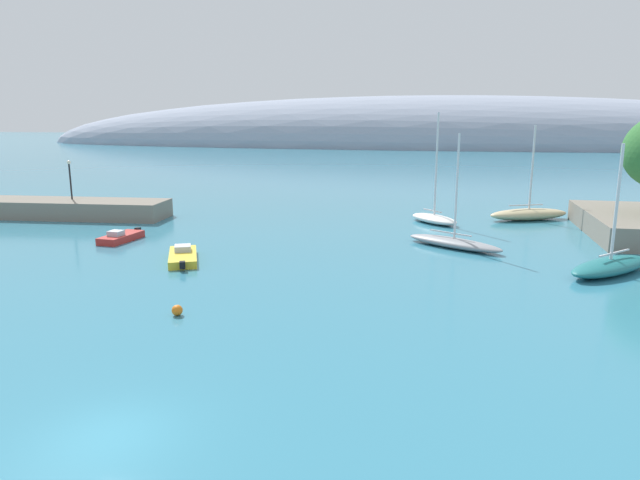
% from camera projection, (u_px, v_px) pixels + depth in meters
% --- Properties ---
extents(water, '(600.00, 600.00, 0.00)m').
position_uv_depth(water, '(112.00, 436.00, 17.80)').
color(water, teal).
rests_on(water, ground).
extents(breakwater_rocks, '(22.62, 6.72, 1.72)m').
position_uv_depth(breakwater_rocks, '(54.00, 208.00, 56.22)').
color(breakwater_rocks, gray).
rests_on(breakwater_rocks, ground).
extents(distant_ridge, '(277.49, 54.97, 32.69)m').
position_uv_depth(distant_ridge, '(428.00, 146.00, 190.78)').
color(distant_ridge, '#8E99AD').
rests_on(distant_ridge, ground).
extents(sailboat_grey_near_shore, '(7.67, 5.77, 8.50)m').
position_uv_depth(sailboat_grey_near_shore, '(454.00, 242.00, 43.15)').
color(sailboat_grey_near_shore, gray).
rests_on(sailboat_grey_near_shore, water).
extents(sailboat_teal_mid_mooring, '(6.91, 7.11, 8.10)m').
position_uv_depth(sailboat_teal_mid_mooring, '(610.00, 265.00, 36.06)').
color(sailboat_teal_mid_mooring, '#1E6B70').
rests_on(sailboat_teal_mid_mooring, water).
extents(sailboat_sand_outer_mooring, '(8.16, 5.41, 8.91)m').
position_uv_depth(sailboat_sand_outer_mooring, '(529.00, 214.00, 54.65)').
color(sailboat_sand_outer_mooring, '#C6B284').
rests_on(sailboat_sand_outer_mooring, water).
extents(sailboat_white_end_of_line, '(5.44, 5.65, 10.03)m').
position_uv_depth(sailboat_white_end_of_line, '(434.00, 217.00, 53.08)').
color(sailboat_white_end_of_line, white).
rests_on(sailboat_white_end_of_line, water).
extents(motorboat_red_foreground, '(1.99, 4.58, 0.95)m').
position_uv_depth(motorboat_red_foreground, '(121.00, 237.00, 45.49)').
color(motorboat_red_foreground, red).
rests_on(motorboat_red_foreground, water).
extents(motorboat_yellow_alongside_breakwater, '(3.74, 5.39, 0.92)m').
position_uv_depth(motorboat_yellow_alongside_breakwater, '(183.00, 256.00, 39.31)').
color(motorboat_yellow_alongside_breakwater, yellow).
rests_on(motorboat_yellow_alongside_breakwater, water).
extents(mooring_buoy_orange, '(0.55, 0.55, 0.55)m').
position_uv_depth(mooring_buoy_orange, '(177.00, 310.00, 28.48)').
color(mooring_buoy_orange, orange).
rests_on(mooring_buoy_orange, water).
extents(harbor_lamp_post, '(0.36, 0.36, 3.78)m').
position_uv_depth(harbor_lamp_post, '(70.00, 175.00, 55.83)').
color(harbor_lamp_post, black).
rests_on(harbor_lamp_post, breakwater_rocks).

